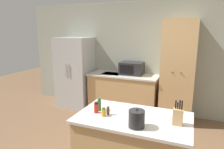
% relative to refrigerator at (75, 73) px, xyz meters
% --- Properties ---
extents(wall_back, '(7.20, 0.06, 2.60)m').
position_rel_refrigerator_xyz_m(wall_back, '(2.16, 0.37, 0.42)').
color(wall_back, '#9EA393').
rests_on(wall_back, ground_plane).
extents(refrigerator, '(0.83, 0.71, 1.77)m').
position_rel_refrigerator_xyz_m(refrigerator, '(0.00, 0.00, 0.00)').
color(refrigerator, '#B7BABC').
rests_on(refrigerator, ground_plane).
extents(back_counter, '(1.63, 0.64, 0.93)m').
position_rel_refrigerator_xyz_m(back_counter, '(1.28, 0.04, -0.42)').
color(back_counter, tan).
rests_on(back_counter, ground_plane).
extents(pantry_cabinet, '(0.67, 0.59, 2.16)m').
position_rel_refrigerator_xyz_m(pantry_cabinet, '(2.49, 0.06, 0.20)').
color(pantry_cabinet, tan).
rests_on(pantry_cabinet, ground_plane).
extents(kitchen_island, '(1.41, 0.84, 0.89)m').
position_rel_refrigerator_xyz_m(kitchen_island, '(2.12, -2.02, -0.44)').
color(kitchen_island, tan).
rests_on(kitchen_island, ground_plane).
extents(microwave, '(0.53, 0.39, 0.29)m').
position_rel_refrigerator_xyz_m(microwave, '(1.46, 0.13, 0.19)').
color(microwave, '#232326').
rests_on(microwave, back_counter).
extents(knife_block, '(0.11, 0.08, 0.30)m').
position_rel_refrigerator_xyz_m(knife_block, '(2.65, -2.05, 0.11)').
color(knife_block, tan).
rests_on(knife_block, kitchen_island).
extents(spice_bottle_tall_dark, '(0.04, 0.04, 0.13)m').
position_rel_refrigerator_xyz_m(spice_bottle_tall_dark, '(1.81, -2.09, 0.06)').
color(spice_bottle_tall_dark, '#563319').
rests_on(spice_bottle_tall_dark, kitchen_island).
extents(spice_bottle_short_red, '(0.05, 0.05, 0.17)m').
position_rel_refrigerator_xyz_m(spice_bottle_short_red, '(1.65, -2.00, 0.08)').
color(spice_bottle_short_red, '#337033').
rests_on(spice_bottle_short_red, kitchen_island).
extents(spice_bottle_amber_oil, '(0.06, 0.06, 0.14)m').
position_rel_refrigerator_xyz_m(spice_bottle_amber_oil, '(1.64, -2.09, 0.07)').
color(spice_bottle_amber_oil, '#B2281E').
rests_on(spice_bottle_amber_oil, kitchen_island).
extents(spice_bottle_green_herb, '(0.05, 0.05, 0.11)m').
position_rel_refrigerator_xyz_m(spice_bottle_green_herb, '(1.78, -2.15, 0.06)').
color(spice_bottle_green_herb, orange).
rests_on(spice_bottle_green_herb, kitchen_island).
extents(kettle, '(0.18, 0.18, 0.22)m').
position_rel_refrigerator_xyz_m(kettle, '(2.23, -2.27, 0.10)').
color(kettle, '#232326').
rests_on(kettle, kitchen_island).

